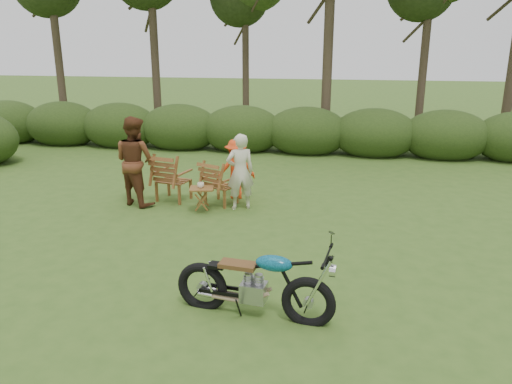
% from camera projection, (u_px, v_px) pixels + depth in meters
% --- Properties ---
extents(ground, '(80.00, 80.00, 0.00)m').
position_uv_depth(ground, '(255.00, 292.00, 6.74)').
color(ground, '#33531B').
rests_on(ground, ground).
extents(tree_line, '(22.52, 11.62, 8.14)m').
position_uv_depth(tree_line, '(329.00, 22.00, 14.74)').
color(tree_line, '#352C1D').
rests_on(tree_line, ground).
extents(motorcycle, '(1.98, 0.95, 1.09)m').
position_uv_depth(motorcycle, '(254.00, 314.00, 6.19)').
color(motorcycle, '#0E8FBB').
rests_on(motorcycle, ground).
extents(lawn_chair_right, '(0.84, 0.84, 0.93)m').
position_uv_depth(lawn_chair_right, '(222.00, 204.00, 10.40)').
color(lawn_chair_right, brown).
rests_on(lawn_chair_right, ground).
extents(lawn_chair_left, '(0.84, 0.84, 1.02)m').
position_uv_depth(lawn_chair_left, '(174.00, 200.00, 10.65)').
color(lawn_chair_left, brown).
rests_on(lawn_chair_left, ground).
extents(side_table, '(0.55, 0.49, 0.49)m').
position_uv_depth(side_table, '(202.00, 200.00, 9.86)').
color(side_table, brown).
rests_on(side_table, ground).
extents(cup, '(0.15, 0.15, 0.11)m').
position_uv_depth(cup, '(201.00, 185.00, 9.78)').
color(cup, '#F2E8C7').
rests_on(cup, side_table).
extents(adult_a, '(0.66, 0.56, 1.53)m').
position_uv_depth(adult_a, '(241.00, 208.00, 10.12)').
color(adult_a, beige).
rests_on(adult_a, ground).
extents(adult_b, '(1.10, 1.00, 1.83)m').
position_uv_depth(adult_b, '(138.00, 204.00, 10.42)').
color(adult_b, '#5C301A').
rests_on(adult_b, ground).
extents(child, '(0.95, 0.76, 1.28)m').
position_uv_depth(child, '(236.00, 198.00, 10.80)').
color(child, red).
rests_on(child, ground).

